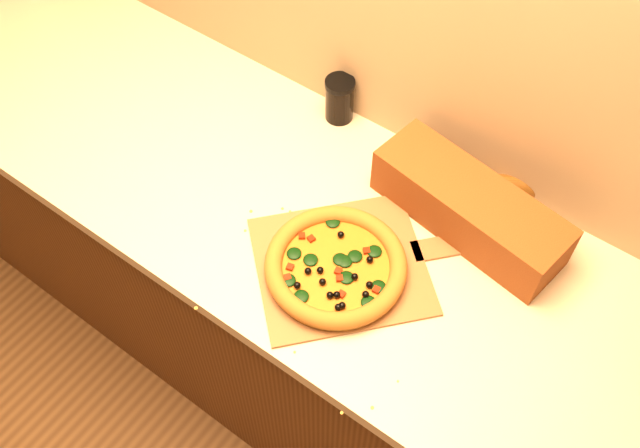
# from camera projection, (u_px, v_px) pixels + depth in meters

# --- Properties ---
(cabinet) EXTENTS (2.80, 0.65, 0.86)m
(cabinet) POSITION_uv_depth(u_px,v_px,m) (308.00, 306.00, 2.05)
(cabinet) COLOR #47260F
(cabinet) RESTS_ON ground
(countertop) EXTENTS (2.84, 0.68, 0.04)m
(countertop) POSITION_uv_depth(u_px,v_px,m) (305.00, 213.00, 1.69)
(countertop) COLOR beige
(countertop) RESTS_ON cabinet
(pizza_peel) EXTENTS (0.49, 0.50, 0.01)m
(pizza_peel) POSITION_uv_depth(u_px,v_px,m) (347.00, 264.00, 1.58)
(pizza_peel) COLOR brown
(pizza_peel) RESTS_ON countertop
(pizza) EXTENTS (0.31, 0.31, 0.04)m
(pizza) POSITION_uv_depth(u_px,v_px,m) (336.00, 266.00, 1.55)
(pizza) COLOR gold
(pizza) RESTS_ON pizza_peel
(rolling_pin) EXTENTS (0.36, 0.25, 0.06)m
(rolling_pin) POSITION_uv_depth(u_px,v_px,m) (473.00, 185.00, 1.67)
(rolling_pin) COLOR #58320F
(rolling_pin) RESTS_ON countertop
(bread_bag) EXTENTS (0.48, 0.22, 0.13)m
(bread_bag) POSITION_uv_depth(u_px,v_px,m) (469.00, 208.00, 1.59)
(bread_bag) COLOR maroon
(bread_bag) RESTS_ON countertop
(dark_jar) EXTENTS (0.08, 0.08, 0.12)m
(dark_jar) POSITION_uv_depth(u_px,v_px,m) (340.00, 99.00, 1.79)
(dark_jar) COLOR black
(dark_jar) RESTS_ON countertop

